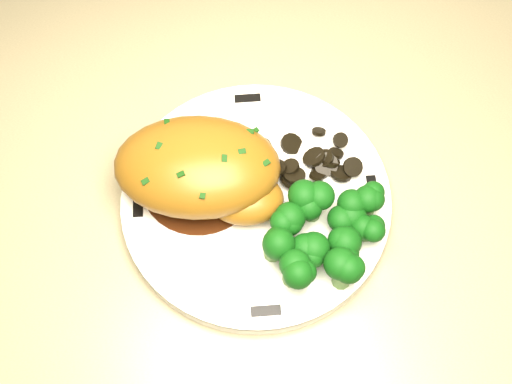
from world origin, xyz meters
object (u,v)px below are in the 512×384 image
object	(u,v)px
counter	(393,256)
plate	(256,200)
chicken_breast	(203,170)
broccoli_florets	(326,234)

from	to	relation	value
counter	plate	size ratio (longest dim) A/B	8.22
chicken_breast	broccoli_florets	distance (m)	0.13
chicken_breast	plate	bearing A→B (deg)	-12.69
counter	broccoli_florets	bearing A→B (deg)	-152.35
plate	broccoli_florets	distance (m)	0.09
counter	chicken_breast	size ratio (longest dim) A/B	11.81
counter	chicken_breast	distance (m)	0.61
counter	chicken_breast	bearing A→B (deg)	-176.16
counter	broccoli_florets	world-z (taller)	counter
counter	plate	world-z (taller)	counter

